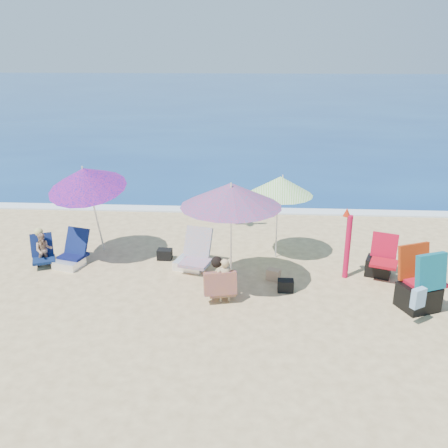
# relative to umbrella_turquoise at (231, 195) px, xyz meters

# --- Properties ---
(ground) EXTENTS (120.00, 120.00, 0.00)m
(ground) POSITION_rel_umbrella_turquoise_xyz_m (0.15, -0.49, -1.83)
(ground) COLOR #D8BC84
(ground) RESTS_ON ground
(sea) EXTENTS (120.00, 80.00, 0.12)m
(sea) POSITION_rel_umbrella_turquoise_xyz_m (0.15, 44.51, -1.88)
(sea) COLOR navy
(sea) RESTS_ON ground
(foam) EXTENTS (120.00, 0.50, 0.04)m
(foam) POSITION_rel_umbrella_turquoise_xyz_m (0.15, 4.61, -1.81)
(foam) COLOR white
(foam) RESTS_ON ground
(umbrella_turquoise) EXTENTS (2.17, 2.17, 2.08)m
(umbrella_turquoise) POSITION_rel_umbrella_turquoise_xyz_m (0.00, 0.00, 0.00)
(umbrella_turquoise) COLOR white
(umbrella_turquoise) RESTS_ON ground
(umbrella_striped) EXTENTS (1.39, 1.39, 1.82)m
(umbrella_striped) POSITION_rel_umbrella_turquoise_xyz_m (0.95, 1.53, -0.24)
(umbrella_striped) COLOR white
(umbrella_striped) RESTS_ON ground
(umbrella_blue) EXTENTS (1.84, 1.89, 2.18)m
(umbrella_blue) POSITION_rel_umbrella_turquoise_xyz_m (-3.00, 1.15, -0.05)
(umbrella_blue) COLOR silver
(umbrella_blue) RESTS_ON ground
(furled_umbrella) EXTENTS (0.21, 0.18, 1.42)m
(furled_umbrella) POSITION_rel_umbrella_turquoise_xyz_m (2.22, 0.62, -1.05)
(furled_umbrella) COLOR #BD0D37
(furled_umbrella) RESTS_ON ground
(chair_navy) EXTENTS (0.69, 0.83, 0.72)m
(chair_navy) POSITION_rel_umbrella_turquoise_xyz_m (-3.35, 0.84, -1.64)
(chair_navy) COLOR #0B113F
(chair_navy) RESTS_ON ground
(chair_rainbow) EXTENTS (0.81, 0.93, 0.81)m
(chair_rainbow) POSITION_rel_umbrella_turquoise_xyz_m (-0.81, 0.86, -1.62)
(chair_rainbow) COLOR #EC5553
(chair_rainbow) RESTS_ON ground
(camp_chair_left) EXTENTS (0.64, 0.84, 0.86)m
(camp_chair_left) POSITION_rel_umbrella_turquoise_xyz_m (2.92, 0.73, -1.58)
(camp_chair_left) COLOR #A40B1A
(camp_chair_left) RESTS_ON ground
(camp_chair_right) EXTENTS (0.85, 1.15, 1.14)m
(camp_chair_right) POSITION_rel_umbrella_turquoise_xyz_m (3.27, -0.57, -1.42)
(camp_chair_right) COLOR #B10C20
(camp_chair_right) RESTS_ON ground
(person_center) EXTENTS (0.60, 0.55, 0.84)m
(person_center) POSITION_rel_umbrella_turquoise_xyz_m (-0.12, -0.53, -1.43)
(person_center) COLOR tan
(person_center) RESTS_ON ground
(person_left) EXTENTS (0.65, 0.71, 0.81)m
(person_left) POSITION_rel_umbrella_turquoise_xyz_m (-3.91, 0.77, -1.47)
(person_left) COLOR tan
(person_left) RESTS_ON ground
(bag_black_a) EXTENTS (0.31, 0.23, 0.22)m
(bag_black_a) POSITION_rel_umbrella_turquoise_xyz_m (-1.47, 1.24, -1.72)
(bag_black_a) COLOR black
(bag_black_a) RESTS_ON ground
(bag_tan) EXTENTS (0.30, 0.26, 0.21)m
(bag_tan) POSITION_rel_umbrella_turquoise_xyz_m (0.82, 0.41, -1.73)
(bag_tan) COLOR tan
(bag_tan) RESTS_ON ground
(bag_black_b) EXTENTS (0.29, 0.21, 0.22)m
(bag_black_b) POSITION_rel_umbrella_turquoise_xyz_m (1.03, -0.06, -1.72)
(bag_black_b) COLOR black
(bag_black_b) RESTS_ON ground
(orange_item) EXTENTS (0.25, 0.13, 0.03)m
(orange_item) POSITION_rel_umbrella_turquoise_xyz_m (3.10, -0.45, -1.82)
(orange_item) COLOR orange
(orange_item) RESTS_ON ground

